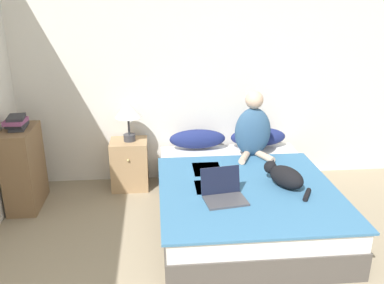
% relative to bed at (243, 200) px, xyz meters
% --- Properties ---
extents(wall_back, '(5.15, 0.05, 2.55)m').
position_rel_bed_xyz_m(wall_back, '(-0.24, 1.07, 1.06)').
color(wall_back, silver).
rests_on(wall_back, ground_plane).
extents(bed, '(1.59, 2.00, 0.43)m').
position_rel_bed_xyz_m(bed, '(0.00, 0.00, 0.00)').
color(bed, '#4C4742').
rests_on(bed, ground_plane).
extents(pillow_near, '(0.63, 0.22, 0.22)m').
position_rel_bed_xyz_m(pillow_near, '(-0.35, 0.87, 0.32)').
color(pillow_near, navy).
rests_on(pillow_near, bed).
extents(pillow_far, '(0.63, 0.22, 0.22)m').
position_rel_bed_xyz_m(pillow_far, '(0.35, 0.87, 0.32)').
color(pillow_far, navy).
rests_on(pillow_far, bed).
extents(person_sitting, '(0.39, 0.38, 0.70)m').
position_rel_bed_xyz_m(person_sitting, '(0.21, 0.59, 0.51)').
color(person_sitting, '#33567A').
rests_on(person_sitting, bed).
extents(cat_tabby, '(0.36, 0.53, 0.20)m').
position_rel_bed_xyz_m(cat_tabby, '(0.33, -0.17, 0.32)').
color(cat_tabby, black).
rests_on(cat_tabby, bed).
extents(laptop_open, '(0.38, 0.34, 0.25)m').
position_rel_bed_xyz_m(laptop_open, '(-0.25, -0.36, 0.27)').
color(laptop_open, '#424247').
rests_on(laptop_open, bed).
extents(nightstand, '(0.40, 0.37, 0.55)m').
position_rel_bed_xyz_m(nightstand, '(-1.11, 0.82, 0.07)').
color(nightstand, tan).
rests_on(nightstand, ground_plane).
extents(table_lamp, '(0.28, 0.28, 0.44)m').
position_rel_bed_xyz_m(table_lamp, '(-1.10, 0.82, 0.67)').
color(table_lamp, '#38383D').
rests_on(table_lamp, nightstand).
extents(bookshelf, '(0.29, 0.56, 0.83)m').
position_rel_bed_xyz_m(bookshelf, '(-2.14, 0.49, 0.21)').
color(bookshelf, brown).
rests_on(bookshelf, ground_plane).
extents(book_stack_top, '(0.19, 0.25, 0.13)m').
position_rel_bed_xyz_m(book_stack_top, '(-2.15, 0.49, 0.69)').
color(book_stack_top, '#2D2D33').
rests_on(book_stack_top, bookshelf).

